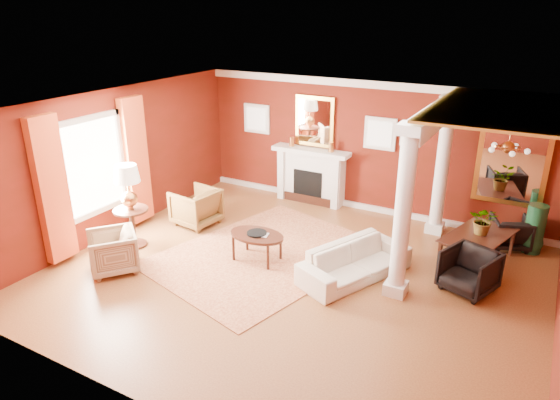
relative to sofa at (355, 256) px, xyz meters
The scene contains 27 objects.
ground 1.11m from the sofa, 153.03° to the right, with size 8.00×8.00×0.00m, color brown.
room_shell 1.92m from the sofa, 153.03° to the right, with size 8.04×7.04×2.92m.
fireplace 3.62m from the sofa, 127.98° to the left, with size 1.85×0.42×1.29m.
overmantel_mirror 4.01m from the sofa, 126.68° to the left, with size 0.95×0.07×1.15m.
flank_window_left 5.02m from the sofa, 141.56° to the left, with size 0.70×0.07×0.70m.
flank_window_right 3.37m from the sofa, 102.66° to the left, with size 0.70×0.07×0.70m.
left_window 5.04m from the sofa, 167.48° to the right, with size 0.21×2.55×2.60m.
column_front 1.30m from the sofa, 12.31° to the right, with size 0.36×0.36×2.80m.
column_back 2.84m from the sofa, 72.92° to the left, with size 0.36×0.36×2.80m.
header_beam 2.75m from the sofa, 61.48° to the left, with size 0.30×3.20×0.32m, color white.
amber_ceiling 3.39m from the sofa, 33.60° to the left, with size 2.30×3.40×0.04m, color gold.
dining_mirror 3.76m from the sofa, 56.47° to the left, with size 1.30×0.07×1.70m.
chandelier 3.02m from the sofa, 33.94° to the left, with size 0.60×0.62×0.75m.
crown_trim 3.96m from the sofa, 107.15° to the left, with size 8.00×0.08×0.16m, color white.
base_trim 3.15m from the sofa, 107.15° to the left, with size 8.00×0.08×0.12m, color white.
rug 1.81m from the sofa, behind, with size 2.96×3.95×0.02m, color maroon.
sofa is the anchor object (origin of this frame).
armchair_leopard 3.78m from the sofa, behind, with size 0.84×0.79×0.86m, color black.
armchair_stripe 4.20m from the sofa, 154.08° to the right, with size 0.78×0.73×0.81m, color tan.
coffee_table 1.80m from the sofa, behind, with size 1.04×1.04×0.52m.
coffee_book 1.75m from the sofa, behind, with size 0.15×0.02×0.20m, color black.
side_table 4.35m from the sofa, 167.40° to the right, with size 0.65×0.65×1.63m.
dining_table 2.36m from the sofa, 42.01° to the left, with size 1.54×0.54×0.86m, color black.
dining_chair_near 1.84m from the sofa, 15.58° to the left, with size 0.76×0.71×0.78m, color black.
dining_chair_far 3.34m from the sofa, 49.27° to the left, with size 0.67×0.62×0.68m, color black.
green_urn 3.61m from the sofa, 44.47° to the left, with size 0.40×0.40×0.96m.
potted_plant 2.50m from the sofa, 42.96° to the left, with size 0.48×0.53×0.41m, color #26591E.
Camera 1 is at (3.47, -6.72, 4.37)m, focal length 32.00 mm.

